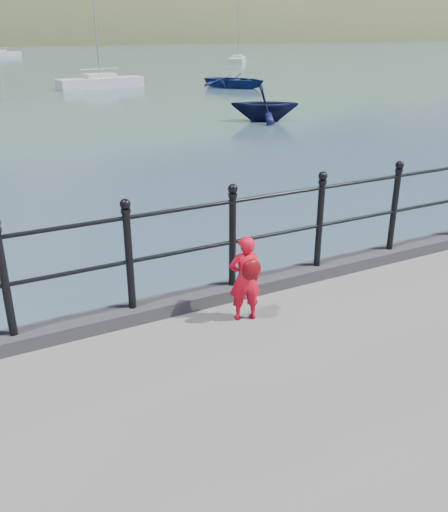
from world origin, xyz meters
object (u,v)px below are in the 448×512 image
railing (183,238)px  launch_blue (236,81)px  launch_navy (265,103)px  sailboat_near (100,83)px  sailboat_far (237,60)px  child (245,278)px

railing → launch_blue: 35.54m
launch_navy → sailboat_near: sailboat_near is taller
railing → sailboat_far: sailboat_far is taller
child → launch_navy: child is taller
railing → child: (0.47, -0.53, -0.34)m
launch_blue → sailboat_near: sailboat_near is taller
child → launch_blue: (17.06, 31.42, -0.99)m
launch_blue → sailboat_far: 31.06m
child → launch_navy: size_ratio=0.31×
launch_navy → launch_blue: bearing=3.9°
launch_blue → sailboat_far: (15.09, 27.14, -0.15)m
child → launch_blue: child is taller
launch_blue → launch_navy: size_ratio=1.55×
railing → sailboat_near: 36.40m
child → launch_blue: 35.77m
sailboat_far → sailboat_near: 32.92m
railing → launch_blue: railing is taller
railing → launch_navy: size_ratio=5.95×
sailboat_near → child: bearing=-110.2°
railing → child: bearing=-48.7°
launch_blue → sailboat_near: size_ratio=0.56×
railing → child: size_ratio=19.25×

